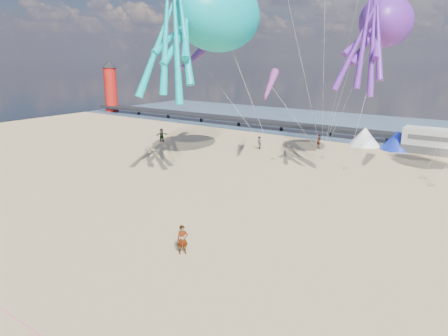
% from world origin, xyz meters
% --- Properties ---
extents(ground, '(120.00, 120.00, 0.00)m').
position_xyz_m(ground, '(0.00, 0.00, 0.00)').
color(ground, tan).
rests_on(ground, ground).
extents(water, '(120.00, 120.00, 0.00)m').
position_xyz_m(water, '(0.00, 55.00, 0.02)').
color(water, '#3C5773').
rests_on(water, ground).
extents(pier, '(60.00, 3.00, 0.50)m').
position_xyz_m(pier, '(-28.00, 44.00, 1.00)').
color(pier, black).
rests_on(pier, ground).
extents(lighthouse, '(2.60, 2.60, 9.00)m').
position_xyz_m(lighthouse, '(-56.00, 44.00, 4.50)').
color(lighthouse, '#A5140F').
rests_on(lighthouse, ground).
extents(motorhome_0, '(6.60, 2.50, 3.00)m').
position_xyz_m(motorhome_0, '(6.00, 40.00, 1.50)').
color(motorhome_0, silver).
rests_on(motorhome_0, ground).
extents(tent_white, '(4.00, 4.00, 2.40)m').
position_xyz_m(tent_white, '(-2.00, 40.00, 1.20)').
color(tent_white, white).
rests_on(tent_white, ground).
extents(tent_blue, '(4.00, 4.00, 2.40)m').
position_xyz_m(tent_blue, '(2.00, 40.00, 1.20)').
color(tent_blue, '#1933CC').
rests_on(tent_blue, ground).
extents(standing_person, '(0.75, 0.75, 1.76)m').
position_xyz_m(standing_person, '(-1.94, 3.84, 0.88)').
color(standing_person, tan).
rests_on(standing_person, ground).
extents(beachgoer_1, '(0.93, 0.90, 1.61)m').
position_xyz_m(beachgoer_1, '(-12.09, 30.28, 0.80)').
color(beachgoer_1, '#7F6659').
rests_on(beachgoer_1, ground).
extents(beachgoer_4, '(0.88, 1.15, 1.82)m').
position_xyz_m(beachgoer_4, '(-25.27, 26.73, 0.91)').
color(beachgoer_4, '#7F6659').
rests_on(beachgoer_4, ground).
extents(beachgoer_5, '(1.60, 1.21, 1.69)m').
position_xyz_m(beachgoer_5, '(-6.24, 35.12, 0.84)').
color(beachgoer_5, '#7F6659').
rests_on(beachgoer_5, ground).
extents(sandbag_a, '(0.50, 0.35, 0.22)m').
position_xyz_m(sandbag_a, '(-7.98, 26.39, 0.11)').
color(sandbag_a, gray).
rests_on(sandbag_a, ground).
extents(sandbag_b, '(0.50, 0.35, 0.22)m').
position_xyz_m(sandbag_b, '(-0.08, 27.22, 0.11)').
color(sandbag_b, gray).
rests_on(sandbag_b, ground).
extents(sandbag_c, '(0.50, 0.35, 0.22)m').
position_xyz_m(sandbag_c, '(8.01, 26.07, 0.11)').
color(sandbag_c, gray).
rests_on(sandbag_c, ground).
extents(sandbag_d, '(0.50, 0.35, 0.22)m').
position_xyz_m(sandbag_d, '(6.96, 28.15, 0.11)').
color(sandbag_d, gray).
rests_on(sandbag_d, ground).
extents(sandbag_e, '(0.50, 0.35, 0.22)m').
position_xyz_m(sandbag_e, '(-3.87, 30.36, 0.11)').
color(sandbag_e, gray).
rests_on(sandbag_e, ground).
extents(kite_octopus_teal, '(8.83, 12.86, 13.53)m').
position_xyz_m(kite_octopus_teal, '(-11.33, 20.64, 14.96)').
color(kite_octopus_teal, '#02A6AB').
extents(kite_octopus_purple, '(4.29, 9.82, 11.17)m').
position_xyz_m(kite_octopus_purple, '(2.06, 28.62, 14.27)').
color(kite_octopus_purple, '#5C2194').
extents(windsock_left, '(2.91, 7.71, 7.67)m').
position_xyz_m(windsock_left, '(-16.95, 24.18, 11.28)').
color(windsock_left, red).
extents(windsock_right, '(2.27, 5.00, 4.94)m').
position_xyz_m(windsock_right, '(-7.50, 24.18, 8.43)').
color(windsock_right, red).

